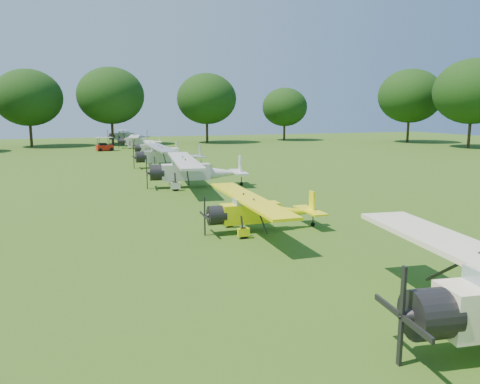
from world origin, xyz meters
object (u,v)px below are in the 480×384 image
object	(u,v)px
aircraft_7	(127,135)
golf_cart	(104,146)
aircraft_4	(167,154)
aircraft_3	(193,169)
aircraft_5	(154,147)
aircraft_6	(139,140)
aircraft_2	(259,209)

from	to	relation	value
aircraft_7	golf_cart	size ratio (longest dim) A/B	4.72
aircraft_4	aircraft_3	bearing A→B (deg)	-91.95
aircraft_5	aircraft_6	xyz separation A→B (m)	(-0.39, 12.41, 0.15)
aircraft_5	aircraft_6	distance (m)	12.42
aircraft_3	aircraft_4	xyz separation A→B (m)	(0.50, 13.17, -0.05)
aircraft_2	aircraft_4	world-z (taller)	aircraft_4
aircraft_6	golf_cart	distance (m)	6.40
aircraft_2	aircraft_7	distance (m)	66.50
aircraft_3	aircraft_6	xyz separation A→B (m)	(1.08, 39.15, -0.17)
aircraft_3	aircraft_7	distance (m)	52.70
aircraft_5	aircraft_7	world-z (taller)	aircraft_7
aircraft_3	aircraft_7	world-z (taller)	aircraft_3
aircraft_2	aircraft_3	world-z (taller)	aircraft_3
aircraft_3	golf_cart	world-z (taller)	aircraft_3
aircraft_5	golf_cart	distance (m)	10.61
golf_cart	aircraft_3	bearing A→B (deg)	-93.54
aircraft_4	aircraft_7	world-z (taller)	aircraft_7
aircraft_4	aircraft_6	size ratio (longest dim) A/B	1.09
aircraft_7	aircraft_2	bearing A→B (deg)	-88.96
aircraft_3	golf_cart	distance (m)	35.92
aircraft_5	aircraft_7	size ratio (longest dim) A/B	0.79
aircraft_6	aircraft_4	bearing A→B (deg)	-81.43
aircraft_2	golf_cart	bearing A→B (deg)	96.34
aircraft_6	aircraft_5	bearing A→B (deg)	-78.35
aircraft_3	aircraft_4	bearing A→B (deg)	94.87
aircraft_4	aircraft_7	distance (m)	39.53
aircraft_4	aircraft_5	distance (m)	13.61
aircraft_7	aircraft_6	bearing A→B (deg)	-87.01
aircraft_2	golf_cart	distance (m)	49.62
aircraft_3	aircraft_6	bearing A→B (deg)	95.45
golf_cart	aircraft_7	bearing A→B (deg)	63.04
aircraft_5	golf_cart	bearing A→B (deg)	127.89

